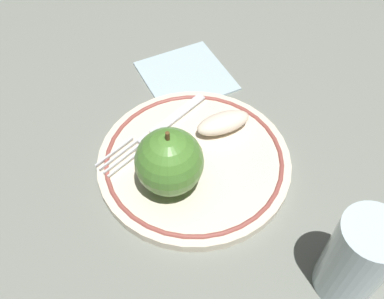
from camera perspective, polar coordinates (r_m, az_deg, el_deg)
ground_plane at (r=0.56m, az=0.28°, el=-2.00°), size 2.00×2.00×0.00m
plate at (r=0.55m, az=0.00°, el=-1.82°), size 0.25×0.25×0.02m
apple_red_whole at (r=0.49m, az=-3.05°, el=-1.64°), size 0.08×0.08×0.09m
apple_slice_front at (r=0.57m, az=4.17°, el=3.58°), size 0.08×0.04×0.02m
fork at (r=0.58m, az=-4.77°, el=2.73°), size 0.16×0.11×0.00m
drinking_glass at (r=0.46m, az=21.12°, el=-13.47°), size 0.06×0.06×0.11m
napkin_folded at (r=0.67m, az=-0.83°, el=9.90°), size 0.15×0.15×0.01m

